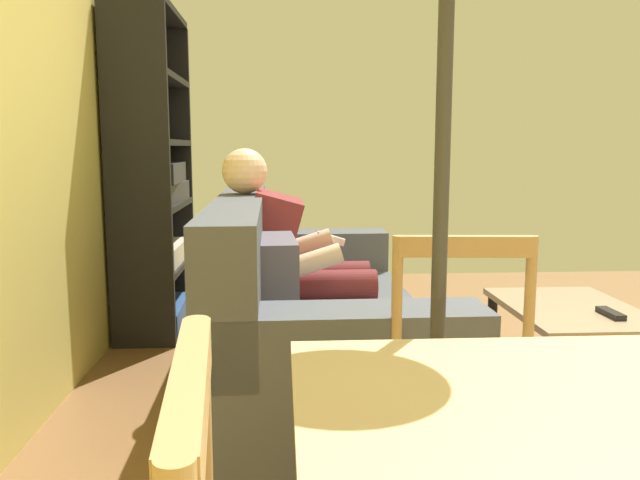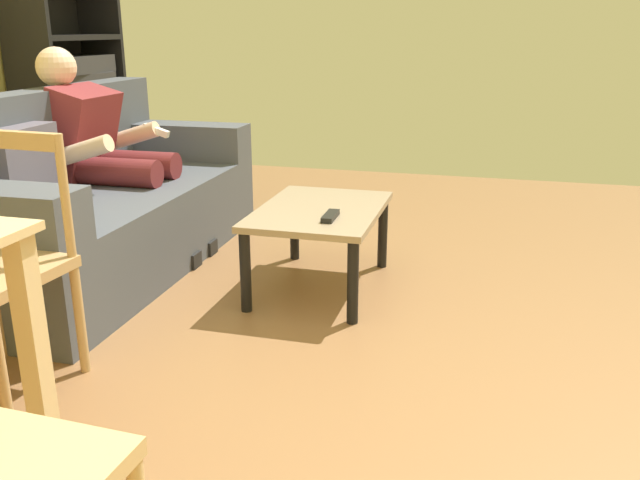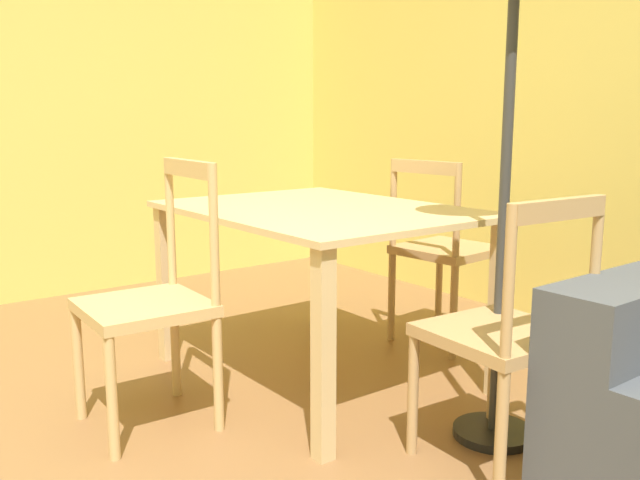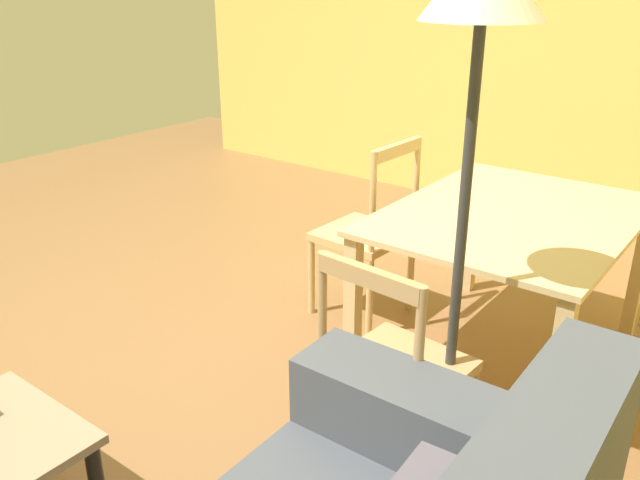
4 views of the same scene
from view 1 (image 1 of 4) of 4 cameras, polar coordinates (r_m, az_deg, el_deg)
The scene contains 6 objects.
couch at distance 2.86m, azimuth -1.35°, elevation -7.86°, with size 2.04×0.93×0.92m.
person_lounging at distance 3.01m, azimuth -2.11°, elevation -2.07°, with size 0.60×0.91×1.13m.
coffee_table at distance 3.17m, azimuth 21.69°, elevation -6.61°, with size 0.82×0.57×0.40m.
tv_remote at distance 3.04m, azimuth 24.73°, elevation -6.02°, with size 0.05×0.17×0.02m, color black.
bookshelf at distance 4.04m, azimuth -15.01°, elevation 3.67°, with size 0.86×0.36×1.94m.
dining_chair_facing_couch at distance 1.79m, azimuth 13.63°, elevation -14.59°, with size 0.45×0.45×0.88m.
Camera 1 is at (-1.51, 1.68, 1.13)m, focal length 35.49 mm.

